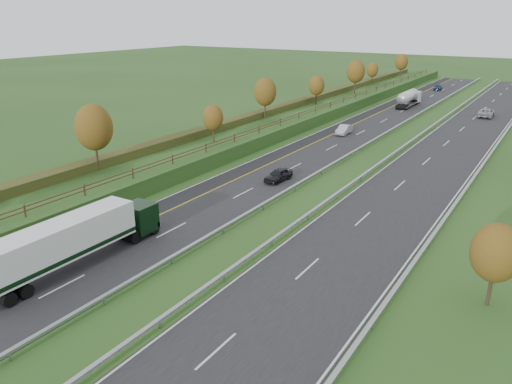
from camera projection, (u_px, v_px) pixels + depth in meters
ground at (365, 161)px, 68.26m from camera, size 400.00×400.00×0.00m
near_carriageway at (327, 145)px, 76.25m from camera, size 10.50×200.00×0.04m
far_carriageway at (438, 161)px, 67.98m from camera, size 10.50×200.00×0.04m
hard_shoulder at (305, 142)px, 78.13m from camera, size 3.00×200.00×0.04m
lane_markings at (366, 151)px, 72.94m from camera, size 26.75×200.00×0.01m
embankment_left at (255, 129)px, 82.45m from camera, size 12.00×200.00×2.00m
hedge_left at (245, 119)px, 82.93m from camera, size 2.20×180.00×1.10m
fence_left at (277, 122)px, 79.28m from camera, size 0.12×189.06×1.20m
median_barrier_near at (362, 146)px, 73.20m from camera, size 0.32×200.00×0.71m
median_barrier_far at (397, 151)px, 70.64m from camera, size 0.32×200.00×0.71m
outer_barrier_far at (484, 163)px, 64.87m from camera, size 0.32×200.00×0.71m
trees_left at (245, 100)px, 77.78m from camera, size 6.64×164.30×7.66m
box_lorry at (73, 240)px, 38.66m from camera, size 2.58×16.28×4.06m
road_tanker at (409, 98)px, 108.18m from camera, size 2.40×11.22×3.46m
car_dark_near at (278, 175)px, 59.56m from camera, size 2.06×4.43×1.47m
car_silver_mid at (344, 130)px, 83.09m from camera, size 1.86×4.70×1.52m
car_small_far at (438, 87)px, 132.01m from camera, size 2.47×4.89×1.36m
car_oncoming at (486, 113)px, 97.17m from camera, size 3.07×6.09×1.65m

